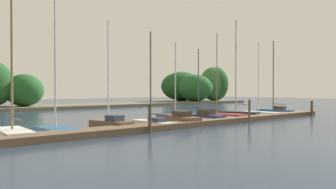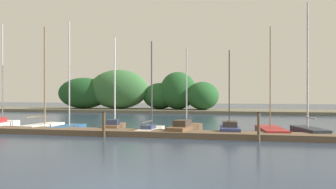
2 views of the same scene
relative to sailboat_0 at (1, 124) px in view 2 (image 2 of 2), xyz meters
The scene contains 14 objects.
ground 18.82m from the sailboat_0, 42.58° to the right, with size 160.00×160.00×0.00m, color #28384C.
dock_pier 13.96m from the sailboat_0, ahead, with size 31.30×1.80×0.35m.
far_shore 33.44m from the sailboat_0, 48.01° to the left, with size 74.61×9.09×6.55m.
sailboat_0 is the anchor object (origin of this frame).
sailboat_1 3.23m from the sailboat_0, ahead, with size 1.68×4.02×7.55m.
sailboat_2 5.34m from the sailboat_0, ahead, with size 1.38×3.44×7.81m.
sailboat_3 8.75m from the sailboat_0, ahead, with size 1.43×3.18×6.54m.
sailboat_4 11.54m from the sailboat_0, ahead, with size 1.14×3.88×6.11m.
sailboat_5 13.84m from the sailboat_0, ahead, with size 1.87×4.38×5.60m.
sailboat_6 16.63m from the sailboat_0, ahead, with size 1.43×4.06×5.44m.
sailboat_7 19.23m from the sailboat_0, ahead, with size 1.85×4.58×6.94m.
sailboat_8 21.45m from the sailboat_0, ahead, with size 1.86×3.77×8.31m.
mooring_piling_1 9.72m from the sailboat_0, 16.97° to the right, with size 0.21×0.21×1.54m.
mooring_piling_2 18.54m from the sailboat_0, ahead, with size 0.19×0.19×1.63m.
Camera 2 is at (3.40, -9.12, 2.63)m, focal length 36.07 mm.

